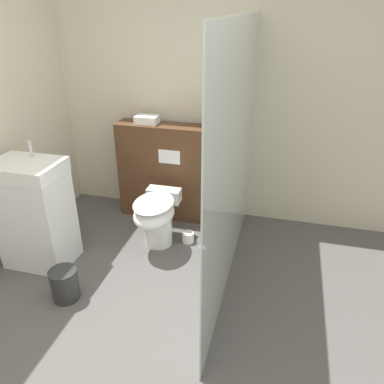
{
  "coord_description": "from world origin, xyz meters",
  "views": [
    {
      "loc": [
        0.8,
        -1.4,
        2.06
      ],
      "look_at": [
        0.09,
        1.31,
        0.65
      ],
      "focal_mm": 35.0,
      "sensor_mm": 36.0,
      "label": 1
    }
  ],
  "objects_px": {
    "sink_vanity": "(35,214)",
    "waste_bin": "(65,284)",
    "hair_drier": "(215,118)",
    "toilet": "(156,216)"
  },
  "relations": [
    {
      "from": "toilet",
      "to": "waste_bin",
      "type": "height_order",
      "value": "toilet"
    },
    {
      "from": "toilet",
      "to": "hair_drier",
      "type": "relative_size",
      "value": 3.09
    },
    {
      "from": "sink_vanity",
      "to": "waste_bin",
      "type": "xyz_separation_m",
      "value": [
        0.46,
        -0.38,
        -0.35
      ]
    },
    {
      "from": "toilet",
      "to": "hair_drier",
      "type": "height_order",
      "value": "hair_drier"
    },
    {
      "from": "sink_vanity",
      "to": "toilet",
      "type": "bearing_deg",
      "value": 28.18
    },
    {
      "from": "hair_drier",
      "to": "toilet",
      "type": "bearing_deg",
      "value": -123.96
    },
    {
      "from": "toilet",
      "to": "sink_vanity",
      "type": "distance_m",
      "value": 1.04
    },
    {
      "from": "waste_bin",
      "to": "toilet",
      "type": "bearing_deg",
      "value": 62.67
    },
    {
      "from": "sink_vanity",
      "to": "hair_drier",
      "type": "distance_m",
      "value": 1.82
    },
    {
      "from": "sink_vanity",
      "to": "waste_bin",
      "type": "relative_size",
      "value": 4.2
    }
  ]
}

